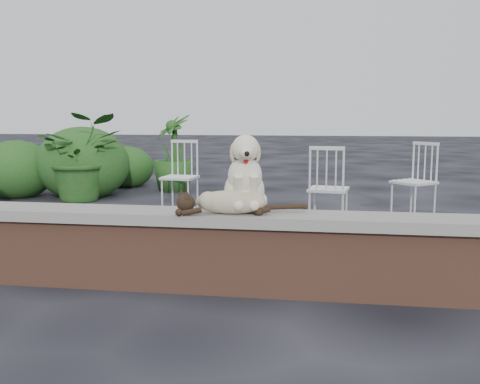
# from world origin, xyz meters

# --- Properties ---
(ground) EXTENTS (60.00, 60.00, 0.00)m
(ground) POSITION_xyz_m (0.00, 0.00, 0.00)
(ground) COLOR black
(ground) RESTS_ON ground
(brick_wall) EXTENTS (6.00, 0.30, 0.50)m
(brick_wall) POSITION_xyz_m (0.00, 0.00, 0.25)
(brick_wall) COLOR brown
(brick_wall) RESTS_ON ground
(capstone) EXTENTS (6.20, 0.40, 0.08)m
(capstone) POSITION_xyz_m (0.00, 0.00, 0.54)
(capstone) COLOR slate
(capstone) RESTS_ON brick_wall
(dog) EXTENTS (0.46, 0.56, 0.57)m
(dog) POSITION_xyz_m (1.08, 0.09, 0.86)
(dog) COLOR beige
(dog) RESTS_ON capstone
(cat) EXTENTS (1.14, 0.49, 0.19)m
(cat) POSITION_xyz_m (1.00, -0.06, 0.67)
(cat) COLOR tan
(cat) RESTS_ON capstone
(chair_b) EXTENTS (0.62, 0.62, 0.94)m
(chair_b) POSITION_xyz_m (-0.24, 3.16, 0.47)
(chair_b) COLOR white
(chair_b) RESTS_ON ground
(chair_d) EXTENTS (0.79, 0.79, 0.94)m
(chair_d) POSITION_xyz_m (2.74, 3.11, 0.47)
(chair_d) COLOR white
(chair_d) RESTS_ON ground
(chair_c) EXTENTS (0.64, 0.64, 0.94)m
(chair_c) POSITION_xyz_m (1.70, 2.30, 0.47)
(chair_c) COLOR white
(chair_c) RESTS_ON ground
(potted_plant_a) EXTENTS (1.48, 1.40, 1.30)m
(potted_plant_a) POSITION_xyz_m (-1.91, 3.82, 0.65)
(potted_plant_a) COLOR #16501D
(potted_plant_a) RESTS_ON ground
(potted_plant_b) EXTENTS (0.99, 0.99, 1.27)m
(potted_plant_b) POSITION_xyz_m (-0.86, 5.07, 0.64)
(potted_plant_b) COLOR #16501D
(potted_plant_b) RESTS_ON ground
(shrubbery) EXTENTS (2.34, 2.42, 1.15)m
(shrubbery) POSITION_xyz_m (-2.34, 4.36, 0.46)
(shrubbery) COLOR #16501D
(shrubbery) RESTS_ON ground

